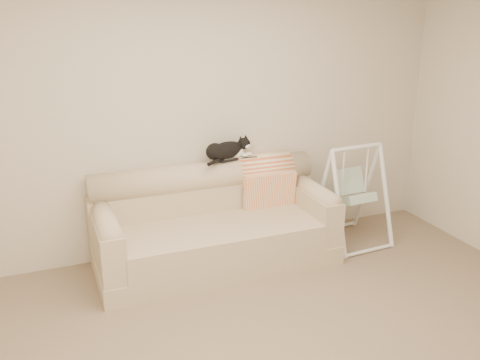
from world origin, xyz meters
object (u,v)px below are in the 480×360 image
at_px(sofa, 213,226).
at_px(remote_a, 228,160).
at_px(tuxedo_cat, 227,150).
at_px(remote_b, 248,158).
at_px(baby_swing, 353,194).

distance_m(sofa, remote_a, 0.65).
relative_size(sofa, tuxedo_cat, 4.16).
height_order(sofa, remote_b, remote_b).
relative_size(sofa, baby_swing, 2.16).
distance_m(remote_b, tuxedo_cat, 0.24).
relative_size(tuxedo_cat, baby_swing, 0.52).
distance_m(remote_a, baby_swing, 1.32).
height_order(remote_a, tuxedo_cat, tuxedo_cat).
relative_size(remote_b, baby_swing, 0.17).
height_order(remote_b, baby_swing, baby_swing).
distance_m(sofa, remote_b, 0.74).
bearing_deg(baby_swing, tuxedo_cat, 164.82).
xyz_separation_m(sofa, remote_b, (0.44, 0.22, 0.56)).
bearing_deg(tuxedo_cat, remote_b, -3.94).
xyz_separation_m(sofa, remote_a, (0.24, 0.22, 0.56)).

